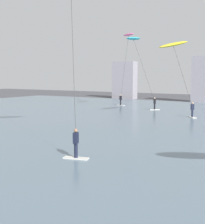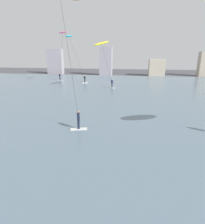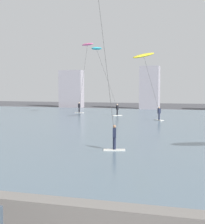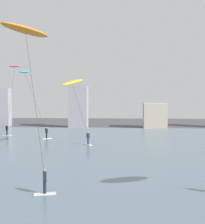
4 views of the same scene
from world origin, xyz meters
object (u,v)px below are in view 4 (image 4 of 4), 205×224
object	(u,v)px
kitesurfer_pink	(14,76)
kitesurfer_cyan	(26,77)
kitesurfer_yellow	(74,87)
kitesurfer_orange	(27,40)

from	to	relation	value
kitesurfer_pink	kitesurfer_cyan	size ratio (longest dim) A/B	1.10
kitesurfer_yellow	kitesurfer_cyan	bearing A→B (deg)	141.19
kitesurfer_orange	kitesurfer_cyan	bearing A→B (deg)	106.67
kitesurfer_pink	kitesurfer_yellow	xyz separation A→B (m)	(10.33, -9.33, -1.72)
kitesurfer_yellow	kitesurfer_orange	bearing A→B (deg)	-92.11
kitesurfer_cyan	kitesurfer_yellow	distance (m)	9.63
kitesurfer_pink	kitesurfer_cyan	bearing A→B (deg)	-49.16
kitesurfer_pink	kitesurfer_yellow	bearing A→B (deg)	-42.10
kitesurfer_yellow	kitesurfer_orange	world-z (taller)	kitesurfer_orange
kitesurfer_pink	kitesurfer_orange	bearing A→B (deg)	-69.58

